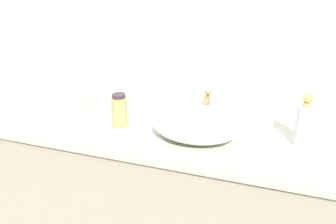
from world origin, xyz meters
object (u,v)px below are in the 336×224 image
Objects in this scene: soap_dispenser at (304,124)px; tissue_box at (75,104)px; candle_jar at (47,108)px; sink_basin at (196,124)px; lotion_bottle at (120,111)px; folded_hand_towel at (25,102)px.

tissue_box is (-1.03, -0.04, -0.03)m from soap_dispenser.
sink_basin is at bearing -2.42° from candle_jar.
lotion_bottle reaches higher than candle_jar.
tissue_box is at bearing 174.31° from lotion_bottle.
sink_basin is 2.46× the size of lotion_bottle.
sink_basin is 0.43m from soap_dispenser.
folded_hand_towel is at bearing 172.50° from tissue_box.
tissue_box reaches higher than lotion_bottle.
soap_dispenser reaches higher than folded_hand_towel.
soap_dispenser is 1.03m from tissue_box.
sink_basin reaches higher than folded_hand_towel.
candle_jar is at bearing 178.29° from tissue_box.
soap_dispenser is 1.47× the size of lotion_bottle.
tissue_box is (-0.61, 0.03, 0.00)m from sink_basin.
sink_basin is 1.88× the size of folded_hand_towel.
lotion_bottle is at bearing -175.24° from soap_dispenser.
lotion_bottle is 0.25m from tissue_box.
folded_hand_towel is (-0.94, 0.07, -0.05)m from sink_basin.
candle_jar is at bearing -13.35° from folded_hand_towel.
tissue_box is (-0.25, 0.02, -0.01)m from lotion_bottle.
lotion_bottle is 0.97× the size of tissue_box.
candle_jar is at bearing -178.32° from soap_dispenser.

